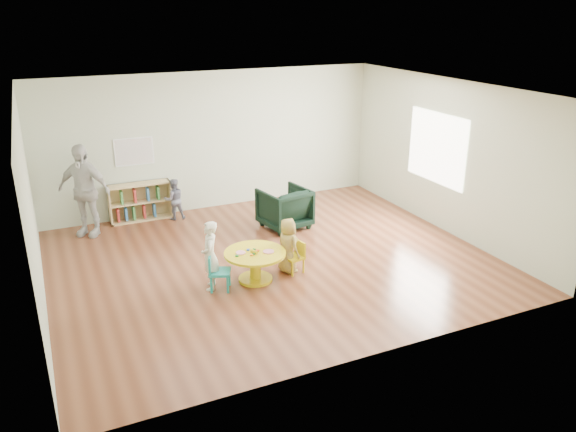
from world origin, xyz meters
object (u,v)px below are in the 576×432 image
object	(u,v)px
armchair	(285,208)
child_right	(288,246)
bookshelf	(139,202)
toddler	(174,199)
kid_chair_left	(217,271)
kid_chair_right	(296,256)
adult_caretaker	(84,190)
activity_table	(255,261)
child_left	(210,255)

from	to	relation	value
armchair	child_right	size ratio (longest dim) A/B	0.95
bookshelf	toddler	world-z (taller)	toddler
kid_chair_left	kid_chair_right	bearing A→B (deg)	116.71
child_right	adult_caretaker	distance (m)	4.03
child_right	toddler	xyz separation A→B (m)	(-1.06, 3.08, -0.04)
bookshelf	toddler	size ratio (longest dim) A/B	1.45
kid_chair_left	toddler	bearing A→B (deg)	-158.21
armchair	activity_table	bearing A→B (deg)	43.95
kid_chair_left	armchair	bearing A→B (deg)	158.52
activity_table	bookshelf	size ratio (longest dim) A/B	0.79
bookshelf	armchair	xyz separation A→B (m)	(2.43, -1.57, 0.02)
activity_table	child_left	bearing A→B (deg)	176.58
kid_chair_left	child_right	size ratio (longest dim) A/B	0.63
activity_table	kid_chair_right	bearing A→B (deg)	0.71
bookshelf	armchair	world-z (taller)	armchair
child_left	bookshelf	bearing A→B (deg)	-153.75
child_right	adult_caretaker	world-z (taller)	adult_caretaker
child_right	toddler	size ratio (longest dim) A/B	1.09
activity_table	armchair	size ratio (longest dim) A/B	1.11
child_left	toddler	world-z (taller)	child_left
kid_chair_right	adult_caretaker	size ratio (longest dim) A/B	0.30
activity_table	toddler	bearing A→B (deg)	98.56
armchair	adult_caretaker	distance (m)	3.68
activity_table	armchair	bearing A→B (deg)	54.24
child_left	toddler	bearing A→B (deg)	-164.76
child_left	adult_caretaker	xyz separation A→B (m)	(-1.43, 2.98, 0.32)
toddler	adult_caretaker	bearing A→B (deg)	5.92
bookshelf	kid_chair_left	bearing A→B (deg)	-82.05
kid_chair_left	bookshelf	distance (m)	3.48
kid_chair_right	armchair	bearing A→B (deg)	-31.02
kid_chair_left	child_left	world-z (taller)	child_left
toddler	activity_table	bearing A→B (deg)	100.14
armchair	child_left	bearing A→B (deg)	31.44
adult_caretaker	activity_table	bearing A→B (deg)	-19.02
bookshelf	activity_table	bearing A→B (deg)	-72.06
kid_chair_left	child_left	distance (m)	0.25
activity_table	adult_caretaker	world-z (taller)	adult_caretaker
kid_chair_left	adult_caretaker	bearing A→B (deg)	-129.39
child_left	kid_chair_right	bearing A→B (deg)	107.93
bookshelf	adult_caretaker	xyz separation A→B (m)	(-1.02, -0.39, 0.49)
child_left	activity_table	bearing A→B (deg)	105.87
child_left	toddler	size ratio (longest dim) A/B	1.29
armchair	kid_chair_left	bearing A→B (deg)	33.77
kid_chair_right	bookshelf	distance (m)	3.85
armchair	child_left	xyz separation A→B (m)	(-2.02, -1.80, 0.14)
toddler	adult_caretaker	size ratio (longest dim) A/B	0.48
kid_chair_right	armchair	xyz separation A→B (m)	(0.63, 1.83, 0.11)
kid_chair_left	child_left	xyz separation A→B (m)	(-0.07, 0.08, 0.23)
activity_table	kid_chair_left	world-z (taller)	kid_chair_left
child_left	child_right	bearing A→B (deg)	110.11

